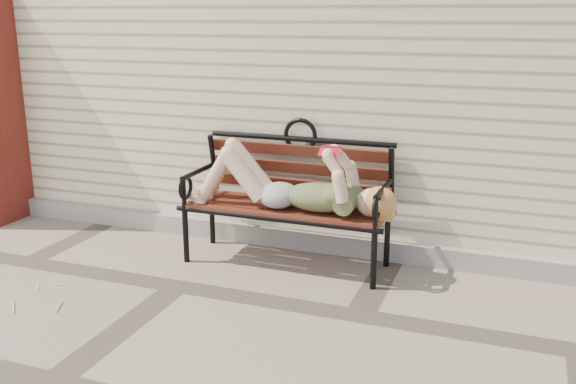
% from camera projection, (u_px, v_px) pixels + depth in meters
% --- Properties ---
extents(ground, '(80.00, 80.00, 0.00)m').
position_uv_depth(ground, '(178.00, 286.00, 4.31)').
color(ground, gray).
rests_on(ground, ground).
extents(house_wall, '(8.00, 4.00, 3.00)m').
position_uv_depth(house_wall, '(317.00, 40.00, 6.61)').
color(house_wall, beige).
rests_on(house_wall, ground).
extents(foundation_strip, '(8.00, 0.10, 0.15)m').
position_uv_depth(foundation_strip, '(238.00, 231.00, 5.16)').
color(foundation_strip, gray).
rests_on(foundation_strip, ground).
extents(garden_bench, '(1.59, 0.63, 1.03)m').
position_uv_depth(garden_bench, '(290.00, 184.00, 4.63)').
color(garden_bench, black).
rests_on(garden_bench, ground).
extents(reading_woman, '(1.50, 0.34, 0.47)m').
position_uv_depth(reading_woman, '(286.00, 184.00, 4.51)').
color(reading_woman, '#0A3248').
rests_on(reading_woman, ground).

